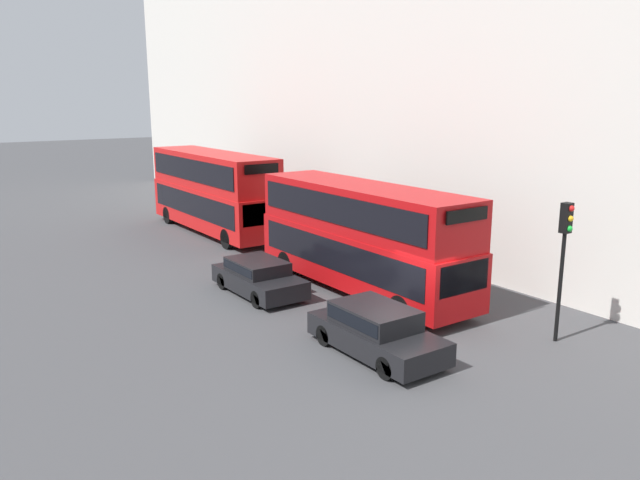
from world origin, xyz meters
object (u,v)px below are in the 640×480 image
bus_leading (362,233)px  car_hatchback (258,276)px  traffic_light (564,243)px  bus_second_in_queue (213,189)px  car_dark_sedan (376,329)px

bus_leading → car_hatchback: bearing=150.1°
traffic_light → bus_second_in_queue: bearing=95.0°
bus_leading → traffic_light: (1.77, -7.37, 0.80)m
bus_second_in_queue → traffic_light: size_ratio=2.54×
bus_second_in_queue → car_dark_sedan: size_ratio=2.48×
car_hatchback → traffic_light: size_ratio=0.99×
car_hatchback → traffic_light: 10.92m
bus_second_in_queue → car_hatchback: size_ratio=2.56×
car_dark_sedan → bus_leading: bearing=55.5°
bus_leading → car_dark_sedan: 6.20m
car_dark_sedan → traffic_light: (5.17, -2.41, 2.31)m
bus_leading → traffic_light: bearing=-76.5°
bus_leading → traffic_light: 7.62m
bus_leading → car_hatchback: (-3.40, 1.95, -1.57)m
traffic_light → car_hatchback: bearing=119.0°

